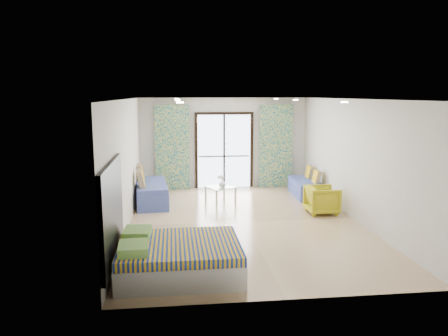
{
  "coord_description": "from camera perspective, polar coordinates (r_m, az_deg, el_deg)",
  "views": [
    {
      "loc": [
        -1.52,
        -9.24,
        2.8
      ],
      "look_at": [
        -0.39,
        0.44,
        1.15
      ],
      "focal_mm": 35.0,
      "sensor_mm": 36.0,
      "label": 1
    }
  ],
  "objects": [
    {
      "name": "headboard",
      "position": [
        6.84,
        -14.4,
        -5.53
      ],
      "size": [
        0.06,
        2.1,
        1.5
      ],
      "primitive_type": "cube",
      "color": "black",
      "rests_on": "floor"
    },
    {
      "name": "floor",
      "position": [
        9.78,
        2.57,
        -7.04
      ],
      "size": [
        5.0,
        7.5,
        0.01
      ],
      "primitive_type": null,
      "color": "tan",
      "rests_on": "ground"
    },
    {
      "name": "wall_front",
      "position": [
        5.88,
        8.56,
        -4.78
      ],
      "size": [
        5.0,
        0.01,
        2.7
      ],
      "primitive_type": null,
      "color": "silver",
      "rests_on": "ground"
    },
    {
      "name": "curtain_right",
      "position": [
        13.27,
        6.76,
        2.84
      ],
      "size": [
        1.0,
        0.1,
        2.5
      ],
      "primitive_type": "cube",
      "color": "silver",
      "rests_on": "floor"
    },
    {
      "name": "downlight_c",
      "position": [
        10.25,
        -6.07,
        8.83
      ],
      "size": [
        0.12,
        0.12,
        0.02
      ],
      "primitive_type": "cylinder",
      "color": "#FFE0B2",
      "rests_on": "ceiling"
    },
    {
      "name": "downlight_b",
      "position": [
        7.81,
        15.45,
        8.31
      ],
      "size": [
        0.12,
        0.12,
        0.02
      ],
      "primitive_type": "cylinder",
      "color": "#FFE0B2",
      "rests_on": "ceiling"
    },
    {
      "name": "balcony_door",
      "position": [
        13.15,
        0.01,
        2.88
      ],
      "size": [
        1.76,
        0.08,
        2.28
      ],
      "color": "black",
      "rests_on": "floor"
    },
    {
      "name": "downlight_e",
      "position": [
        12.25,
        -6.19,
        8.95
      ],
      "size": [
        0.12,
        0.12,
        0.02
      ],
      "primitive_type": "cylinder",
      "color": "#FFE0B2",
      "rests_on": "ceiling"
    },
    {
      "name": "coffee_table",
      "position": [
        11.34,
        -0.47,
        -2.7
      ],
      "size": [
        0.86,
        0.86,
        0.75
      ],
      "rotation": [
        0.0,
        0.0,
        0.43
      ],
      "color": "silver",
      "rests_on": "floor"
    },
    {
      "name": "curtain_left",
      "position": [
        12.91,
        -6.77,
        2.65
      ],
      "size": [
        1.0,
        0.1,
        2.5
      ],
      "primitive_type": "cube",
      "color": "silver",
      "rests_on": "floor"
    },
    {
      "name": "downlight_a",
      "position": [
        7.25,
        -5.78,
        8.53
      ],
      "size": [
        0.12,
        0.12,
        0.02
      ],
      "primitive_type": "cylinder",
      "color": "#FFE0B2",
      "rests_on": "ceiling"
    },
    {
      "name": "balcony_rail",
      "position": [
        13.19,
        0.01,
        1.55
      ],
      "size": [
        1.52,
        0.03,
        0.04
      ],
      "primitive_type": "cube",
      "color": "#595451",
      "rests_on": "balcony_door"
    },
    {
      "name": "daybed_left",
      "position": [
        11.48,
        -9.51,
        -3.09
      ],
      "size": [
        0.91,
        2.01,
        0.97
      ],
      "rotation": [
        0.0,
        0.0,
        0.08
      ],
      "color": "#40509A",
      "rests_on": "floor"
    },
    {
      "name": "bed",
      "position": [
        7.02,
        -5.97,
        -11.57
      ],
      "size": [
        1.89,
        1.54,
        0.65
      ],
      "color": "silver",
      "rests_on": "floor"
    },
    {
      "name": "armchair",
      "position": [
        10.62,
        12.7,
        -3.91
      ],
      "size": [
        0.66,
        0.71,
        0.72
      ],
      "primitive_type": "imported",
      "rotation": [
        0.0,
        0.0,
        1.58
      ],
      "color": "#B0A816",
      "rests_on": "floor"
    },
    {
      "name": "wall_back",
      "position": [
        13.16,
        -0.0,
        3.29
      ],
      "size": [
        5.0,
        0.01,
        2.7
      ],
      "primitive_type": null,
      "color": "silver",
      "rests_on": "ground"
    },
    {
      "name": "wall_left",
      "position": [
        9.41,
        -12.57,
        0.51
      ],
      "size": [
        0.01,
        7.5,
        2.7
      ],
      "primitive_type": null,
      "color": "silver",
      "rests_on": "ground"
    },
    {
      "name": "ceiling",
      "position": [
        9.37,
        2.7,
        8.99
      ],
      "size": [
        5.0,
        7.5,
        0.01
      ],
      "primitive_type": null,
      "color": "silver",
      "rests_on": "ground"
    },
    {
      "name": "vase",
      "position": [
        11.3,
        -0.22,
        -2.03
      ],
      "size": [
        0.21,
        0.22,
        0.18
      ],
      "primitive_type": "imported",
      "rotation": [
        0.0,
        0.0,
        0.18
      ],
      "color": "white",
      "rests_on": "coffee_table"
    },
    {
      "name": "downlight_d",
      "position": [
        10.65,
        9.35,
        8.79
      ],
      "size": [
        0.12,
        0.12,
        0.02
      ],
      "primitive_type": "cylinder",
      "color": "#FFE0B2",
      "rests_on": "ceiling"
    },
    {
      "name": "downlight_f",
      "position": [
        12.59,
        6.82,
        8.95
      ],
      "size": [
        0.12,
        0.12,
        0.02
      ],
      "primitive_type": "cylinder",
      "color": "#FFE0B2",
      "rests_on": "ceiling"
    },
    {
      "name": "wall_right",
      "position": [
        10.19,
        16.66,
        1.02
      ],
      "size": [
        0.01,
        7.5,
        2.7
      ],
      "primitive_type": null,
      "color": "silver",
      "rests_on": "ground"
    },
    {
      "name": "switch_plate",
      "position": [
        8.05,
        -13.31,
        -3.22
      ],
      "size": [
        0.02,
        0.1,
        0.1
      ],
      "primitive_type": "cube",
      "color": "silver",
      "rests_on": "wall_left"
    },
    {
      "name": "daybed_right",
      "position": [
        12.38,
        10.56,
        -2.47
      ],
      "size": [
        0.7,
        1.62,
        0.79
      ],
      "rotation": [
        0.0,
        0.0,
        -0.05
      ],
      "color": "#40509A",
      "rests_on": "floor"
    }
  ]
}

